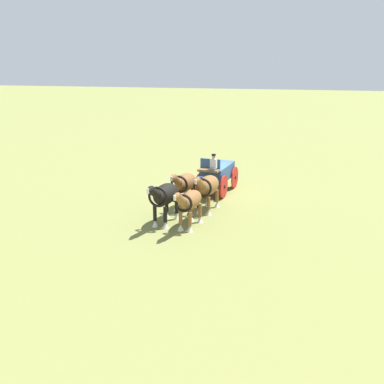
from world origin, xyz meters
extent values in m
plane|color=olive|center=(0.00, 0.00, 0.00)|extent=(220.00, 220.00, 0.00)
cube|color=#2D4C7A|center=(0.00, 0.00, 1.24)|extent=(3.06, 1.63, 0.91)
cube|color=brown|center=(1.71, -0.18, 1.73)|extent=(0.68, 1.25, 0.12)
cube|color=#2D4C7A|center=(2.11, -0.22, 1.13)|extent=(0.35, 1.08, 0.60)
cube|color=#2D4C7A|center=(1.41, -0.15, 2.06)|extent=(0.19, 1.20, 0.55)
cube|color=red|center=(0.00, 0.00, 0.68)|extent=(3.23, 0.50, 0.16)
cylinder|color=red|center=(1.25, 0.64, 0.68)|extent=(1.37, 0.22, 1.37)
cylinder|color=black|center=(1.25, 0.64, 0.68)|extent=(0.22, 0.20, 0.20)
cylinder|color=red|center=(1.09, -0.88, 0.68)|extent=(1.37, 0.22, 1.37)
cylinder|color=black|center=(1.09, -0.88, 0.68)|extent=(0.22, 0.20, 0.20)
cylinder|color=red|center=(-1.09, 0.88, 0.68)|extent=(1.37, 0.22, 1.37)
cylinder|color=black|center=(-1.09, 0.88, 0.68)|extent=(0.22, 0.20, 0.20)
cylinder|color=red|center=(-1.25, -0.64, 0.68)|extent=(1.37, 0.22, 1.37)
cylinder|color=black|center=(-1.25, -0.64, 0.68)|extent=(0.22, 0.20, 0.20)
cylinder|color=brown|center=(2.75, -0.29, 0.73)|extent=(2.60, 0.37, 0.10)
cube|color=slate|center=(1.86, 0.10, 1.87)|extent=(0.43, 0.36, 0.16)
cube|color=silver|center=(1.74, 0.11, 2.14)|extent=(0.28, 0.38, 0.55)
sphere|color=tan|center=(1.74, 0.11, 2.53)|extent=(0.22, 0.22, 0.22)
cylinder|color=black|center=(1.74, 0.11, 2.66)|extent=(0.24, 0.24, 0.08)
ellipsoid|color=brown|center=(3.71, 0.26, 1.41)|extent=(2.10, 1.20, 1.00)
cylinder|color=brown|center=(4.44, 0.46, 0.64)|extent=(0.18, 0.18, 0.69)
cone|color=silver|center=(4.44, 0.46, 0.15)|extent=(0.30, 0.30, 0.29)
cylinder|color=brown|center=(4.38, -0.08, 0.64)|extent=(0.18, 0.18, 0.69)
cone|color=silver|center=(4.38, -0.08, 0.15)|extent=(0.30, 0.30, 0.29)
cylinder|color=brown|center=(3.05, 0.61, 0.64)|extent=(0.18, 0.18, 0.69)
cone|color=silver|center=(3.05, 0.61, 0.15)|extent=(0.30, 0.30, 0.29)
cylinder|color=brown|center=(2.99, 0.06, 0.64)|extent=(0.18, 0.18, 0.69)
cone|color=silver|center=(2.99, 0.06, 0.15)|extent=(0.30, 0.30, 0.29)
cylinder|color=brown|center=(4.98, 0.13, 1.81)|extent=(0.98, 0.46, 0.81)
ellipsoid|color=brown|center=(5.35, 0.09, 2.07)|extent=(0.62, 0.32, 0.32)
cube|color=silver|center=(5.62, 0.06, 2.07)|extent=(0.07, 0.11, 0.24)
torus|color=black|center=(4.61, 0.17, 1.51)|extent=(0.23, 1.03, 1.02)
cylinder|color=black|center=(2.67, 0.37, 1.11)|extent=(0.14, 0.14, 0.80)
ellipsoid|color=brown|center=(3.58, -1.03, 1.45)|extent=(2.05, 1.14, 0.94)
cylinder|color=brown|center=(4.29, -0.84, 0.68)|extent=(0.18, 0.18, 0.73)
cone|color=silver|center=(4.29, -0.84, 0.16)|extent=(0.30, 0.30, 0.31)
cylinder|color=brown|center=(4.23, -1.36, 0.68)|extent=(0.18, 0.18, 0.73)
cone|color=silver|center=(4.23, -1.36, 0.16)|extent=(0.30, 0.30, 0.31)
cylinder|color=brown|center=(2.92, -0.70, 0.68)|extent=(0.18, 0.18, 0.73)
cone|color=silver|center=(2.92, -0.70, 0.16)|extent=(0.30, 0.30, 0.31)
cylinder|color=brown|center=(2.87, -1.22, 0.68)|extent=(0.18, 0.18, 0.73)
cone|color=silver|center=(2.87, -1.22, 0.16)|extent=(0.30, 0.30, 0.31)
cylinder|color=brown|center=(4.82, -1.16, 1.84)|extent=(0.98, 0.46, 0.81)
ellipsoid|color=brown|center=(5.19, -1.20, 2.10)|extent=(0.62, 0.32, 0.32)
cube|color=silver|center=(5.47, -1.23, 2.10)|extent=(0.07, 0.11, 0.24)
torus|color=black|center=(4.46, -1.12, 1.55)|extent=(0.22, 0.98, 0.97)
cylinder|color=black|center=(2.55, -0.92, 1.15)|extent=(0.14, 0.14, 0.80)
ellipsoid|color=brown|center=(6.30, -0.01, 1.34)|extent=(2.07, 1.06, 0.85)
cylinder|color=brown|center=(7.02, 0.15, 0.64)|extent=(0.18, 0.18, 0.69)
cone|color=silver|center=(7.02, 0.15, 0.15)|extent=(0.30, 0.30, 0.29)
cylinder|color=brown|center=(6.97, -0.32, 0.64)|extent=(0.18, 0.18, 0.69)
cone|color=silver|center=(6.97, -0.32, 0.15)|extent=(0.30, 0.30, 0.29)
cylinder|color=brown|center=(5.63, 0.30, 0.64)|extent=(0.18, 0.18, 0.69)
cone|color=silver|center=(5.63, 0.30, 0.15)|extent=(0.30, 0.30, 0.29)
cylinder|color=brown|center=(5.58, -0.17, 0.64)|extent=(0.18, 0.18, 0.69)
cone|color=silver|center=(5.58, -0.17, 0.15)|extent=(0.30, 0.30, 0.29)
cylinder|color=brown|center=(7.56, -0.14, 1.73)|extent=(0.98, 0.46, 0.81)
ellipsoid|color=brown|center=(7.93, -0.18, 1.99)|extent=(0.62, 0.32, 0.32)
cube|color=silver|center=(8.20, -0.21, 1.99)|extent=(0.07, 0.11, 0.24)
torus|color=black|center=(7.19, -0.10, 1.44)|extent=(0.21, 0.89, 0.89)
cylinder|color=black|center=(5.26, 0.10, 1.04)|extent=(0.14, 0.14, 0.80)
ellipsoid|color=black|center=(6.16, -1.30, 1.50)|extent=(2.09, 1.20, 0.99)
cylinder|color=black|center=(6.89, -1.10, 0.70)|extent=(0.18, 0.18, 0.76)
cone|color=silver|center=(6.89, -1.10, 0.16)|extent=(0.30, 0.30, 0.32)
cylinder|color=black|center=(6.83, -1.65, 0.70)|extent=(0.18, 0.18, 0.76)
cone|color=silver|center=(6.83, -1.65, 0.16)|extent=(0.30, 0.30, 0.32)
cylinder|color=black|center=(5.50, -0.96, 0.70)|extent=(0.18, 0.18, 0.76)
cone|color=silver|center=(5.50, -0.96, 0.16)|extent=(0.30, 0.30, 0.32)
cylinder|color=black|center=(5.44, -1.50, 0.70)|extent=(0.18, 0.18, 0.76)
cone|color=silver|center=(5.44, -1.50, 0.16)|extent=(0.30, 0.30, 0.32)
cylinder|color=black|center=(7.42, -1.43, 1.91)|extent=(0.98, 0.46, 0.81)
ellipsoid|color=black|center=(7.79, -1.47, 2.17)|extent=(0.62, 0.32, 0.32)
cube|color=silver|center=(8.07, -1.50, 2.17)|extent=(0.07, 0.11, 0.24)
torus|color=black|center=(7.06, -1.40, 1.60)|extent=(0.23, 1.02, 1.01)
cylinder|color=black|center=(5.12, -1.19, 1.20)|extent=(0.14, 0.14, 0.80)
camera|label=1|loc=(26.07, 5.35, 7.69)|focal=41.90mm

